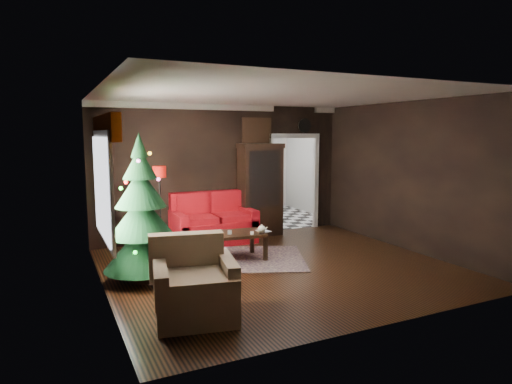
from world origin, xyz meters
name	(u,v)px	position (x,y,z in m)	size (l,w,h in m)	color
floor	(279,267)	(0.00, 0.00, 0.00)	(5.50, 5.50, 0.00)	black
ceiling	(280,95)	(0.00, 0.00, 2.80)	(5.50, 5.50, 0.00)	white
wall_back	(224,171)	(0.00, 2.50, 1.40)	(5.50, 5.50, 0.00)	black
wall_front	(387,206)	(0.00, -2.50, 1.40)	(5.50, 5.50, 0.00)	black
wall_left	(101,193)	(-2.75, 0.00, 1.40)	(5.50, 5.50, 0.00)	black
wall_right	(408,176)	(2.75, 0.00, 1.40)	(5.50, 5.50, 0.00)	black
doorway	(293,184)	(1.70, 2.50, 1.05)	(1.10, 0.10, 2.10)	silver
left_window	(102,187)	(-2.71, 0.20, 1.45)	(0.05, 1.60, 1.40)	white
valance	(105,128)	(-2.63, 0.20, 2.27)	(0.12, 2.10, 0.35)	#A53D06
kitchen_floor	(264,218)	(1.70, 4.00, 0.00)	(3.00, 3.00, 0.00)	white
kitchen_window	(242,151)	(1.70, 5.45, 1.70)	(0.70, 0.06, 0.70)	white
rug	(239,259)	(-0.41, 0.73, 0.01)	(2.27, 1.65, 0.01)	#3E3039
loveseat	(214,218)	(-0.40, 2.05, 0.50)	(1.70, 0.90, 1.00)	maroon
curio_cabinet	(260,192)	(0.75, 2.27, 0.95)	(0.90, 0.45, 1.90)	black
floor_lamp	(160,208)	(-1.54, 1.78, 0.83)	(0.26, 0.26, 1.56)	black
christmas_tree	(141,212)	(-2.17, 0.26, 1.05)	(1.14, 1.14, 2.18)	black
armchair	(195,280)	(-1.87, -1.35, 0.46)	(0.98, 0.98, 1.00)	tan
coffee_table	(233,246)	(-0.53, 0.70, 0.25)	(1.06, 0.64, 0.48)	black
teapot	(262,229)	(-0.11, 0.45, 0.56)	(0.16, 0.16, 0.15)	white
cup_a	(230,232)	(-0.62, 0.63, 0.52)	(0.07, 0.07, 0.06)	white
cup_b	(252,233)	(-0.29, 0.45, 0.52)	(0.06, 0.06, 0.05)	white
book	(259,225)	(-0.11, 0.54, 0.61)	(0.18, 0.02, 0.24)	gray
wall_clock	(304,126)	(1.95, 2.45, 2.38)	(0.32, 0.32, 0.06)	silver
painting	(257,131)	(0.75, 2.46, 2.25)	(0.62, 0.05, 0.52)	tan
kitchen_counter	(245,195)	(1.70, 5.20, 0.45)	(1.80, 0.60, 0.90)	silver
kitchen_table	(259,206)	(1.40, 3.70, 0.38)	(0.70, 0.70, 0.75)	brown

